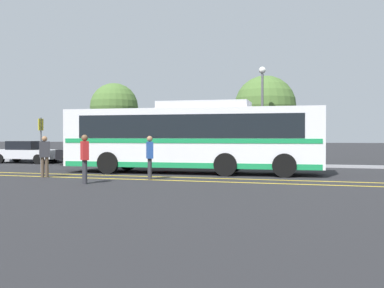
# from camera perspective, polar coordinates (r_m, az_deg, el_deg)

# --- Properties ---
(ground_plane) EXTENTS (220.00, 220.00, 0.00)m
(ground_plane) POSITION_cam_1_polar(r_m,az_deg,el_deg) (20.62, 2.72, -3.77)
(ground_plane) COLOR #262628
(lane_strip_0) EXTENTS (31.77, 0.20, 0.01)m
(lane_strip_0) POSITION_cam_1_polar(r_m,az_deg,el_deg) (18.74, -1.95, -4.24)
(lane_strip_0) COLOR gold
(lane_strip_0) RESTS_ON ground_plane
(lane_strip_1) EXTENTS (31.77, 0.20, 0.01)m
(lane_strip_1) POSITION_cam_1_polar(r_m,az_deg,el_deg) (17.48, -3.36, -4.61)
(lane_strip_1) COLOR gold
(lane_strip_1) RESTS_ON ground_plane
(curb_strip) EXTENTS (39.77, 0.36, 0.15)m
(curb_strip) POSITION_cam_1_polar(r_m,az_deg,el_deg) (26.48, 3.68, -2.57)
(curb_strip) COLOR #99999E
(curb_strip) RESTS_ON ground_plane
(transit_bus) EXTENTS (12.19, 3.22, 3.30)m
(transit_bus) POSITION_cam_1_polar(r_m,az_deg,el_deg) (20.75, 0.04, 0.95)
(transit_bus) COLOR silver
(transit_bus) RESTS_ON ground_plane
(parked_car_0) EXTENTS (4.49, 2.02, 1.41)m
(parked_car_0) POSITION_cam_1_polar(r_m,az_deg,el_deg) (30.75, -20.27, -0.96)
(parked_car_0) COLOR silver
(parked_car_0) RESTS_ON ground_plane
(parked_car_1) EXTENTS (4.44, 2.09, 1.32)m
(parked_car_1) POSITION_cam_1_polar(r_m,az_deg,el_deg) (27.67, -12.27, -1.17)
(parked_car_1) COLOR black
(parked_car_1) RESTS_ON ground_plane
(parked_car_2) EXTENTS (4.93, 2.13, 1.34)m
(parked_car_2) POSITION_cam_1_polar(r_m,az_deg,el_deg) (25.71, -0.94, -1.31)
(parked_car_2) COLOR maroon
(parked_car_2) RESTS_ON ground_plane
(pedestrian_0) EXTENTS (0.47, 0.41, 1.72)m
(pedestrian_0) POSITION_cam_1_polar(r_m,az_deg,el_deg) (19.66, -18.21, -1.19)
(pedestrian_0) COLOR brown
(pedestrian_0) RESTS_ON ground_plane
(pedestrian_1) EXTENTS (0.41, 0.47, 1.72)m
(pedestrian_1) POSITION_cam_1_polar(r_m,az_deg,el_deg) (17.74, -5.39, -1.36)
(pedestrian_1) COLOR #2D2D33
(pedestrian_1) RESTS_ON ground_plane
(pedestrian_2) EXTENTS (0.45, 0.46, 1.76)m
(pedestrian_2) POSITION_cam_1_polar(r_m,az_deg,el_deg) (16.56, -13.48, -1.46)
(pedestrian_2) COLOR #2D2D33
(pedestrian_2) RESTS_ON ground_plane
(bus_stop_sign) EXTENTS (0.07, 0.40, 2.60)m
(bus_stop_sign) POSITION_cam_1_polar(r_m,az_deg,el_deg) (22.35, -18.64, 0.73)
(bus_stop_sign) COLOR #59595E
(bus_stop_sign) RESTS_ON ground_plane
(street_lamp) EXTENTS (0.41, 0.41, 5.81)m
(street_lamp) POSITION_cam_1_polar(r_m,az_deg,el_deg) (26.81, 8.92, 5.50)
(street_lamp) COLOR #59595E
(street_lamp) RESTS_ON ground_plane
(tree_1) EXTENTS (4.06, 4.06, 5.76)m
(tree_1) POSITION_cam_1_polar(r_m,az_deg,el_deg) (30.36, 9.28, 4.76)
(tree_1) COLOR #513823
(tree_1) RESTS_ON ground_plane
(tree_2) EXTENTS (3.41, 3.41, 5.51)m
(tree_2) POSITION_cam_1_polar(r_m,az_deg,el_deg) (32.59, -9.85, 4.63)
(tree_2) COLOR #513823
(tree_2) RESTS_ON ground_plane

